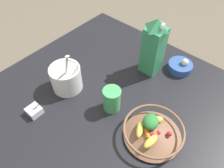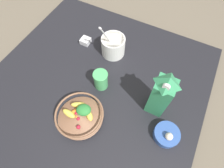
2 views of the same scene
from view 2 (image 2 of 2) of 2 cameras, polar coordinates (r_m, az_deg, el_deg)
The scene contains 8 objects.
ground_plane at distance 1.00m, azimuth -5.38°, elevation -1.33°, with size 6.00×6.00×0.00m, color #665B4C.
countertop at distance 0.98m, azimuth -5.47°, elevation -0.82°, with size 1.16×1.16×0.04m.
fruit_bowl at distance 0.87m, azimuth -10.46°, elevation -9.92°, with size 0.23×0.23×0.09m.
milk_carton at distance 0.80m, azimuth 15.74°, elevation -3.33°, with size 0.09×0.09×0.29m.
yogurt_tub at distance 1.04m, azimuth 0.38°, elevation 12.54°, with size 0.14×0.16×0.26m.
drinking_cup at distance 0.91m, azimuth -3.70°, elevation 1.44°, with size 0.08×0.08×0.11m.
spice_jar at distance 1.14m, azimuth -8.64°, elevation 13.68°, with size 0.06×0.06×0.03m.
garlic_bowl at distance 0.88m, azimuth 17.39°, elevation -15.48°, with size 0.12×0.12×0.07m.
Camera 2 is at (0.30, -0.37, 0.88)m, focal length 28.00 mm.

